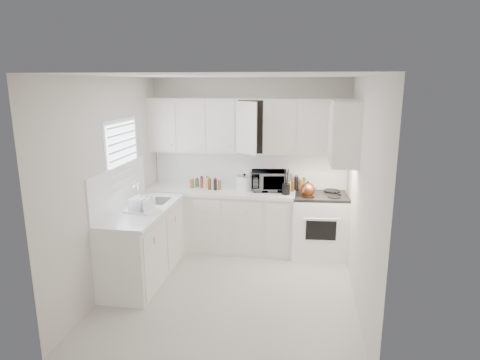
% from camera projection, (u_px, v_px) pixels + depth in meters
% --- Properties ---
extents(floor, '(3.20, 3.20, 0.00)m').
position_uv_depth(floor, '(231.00, 290.00, 5.15)').
color(floor, '#BDB6AD').
rests_on(floor, ground).
extents(ceiling, '(3.20, 3.20, 0.00)m').
position_uv_depth(ceiling, '(230.00, 76.00, 4.55)').
color(ceiling, white).
rests_on(ceiling, ground).
extents(wall_back, '(3.00, 0.00, 3.00)m').
position_uv_depth(wall_back, '(249.00, 164.00, 6.39)').
color(wall_back, beige).
rests_on(wall_back, ground).
extents(wall_front, '(3.00, 0.00, 3.00)m').
position_uv_depth(wall_front, '(195.00, 239.00, 3.31)').
color(wall_front, beige).
rests_on(wall_front, ground).
extents(wall_left, '(0.00, 3.20, 3.20)m').
position_uv_depth(wall_left, '(111.00, 185.00, 5.08)').
color(wall_left, beige).
rests_on(wall_left, ground).
extents(wall_right, '(0.00, 3.20, 3.20)m').
position_uv_depth(wall_right, '(362.00, 195.00, 4.62)').
color(wall_right, beige).
rests_on(wall_right, ground).
extents(window_blinds, '(0.06, 0.96, 1.06)m').
position_uv_depth(window_blinds, '(123.00, 160.00, 5.36)').
color(window_blinds, white).
rests_on(window_blinds, wall_left).
extents(lower_cabinets_back, '(2.22, 0.60, 0.90)m').
position_uv_depth(lower_cabinets_back, '(221.00, 221.00, 6.36)').
color(lower_cabinets_back, beige).
rests_on(lower_cabinets_back, floor).
extents(lower_cabinets_left, '(0.60, 1.60, 0.90)m').
position_uv_depth(lower_cabinets_left, '(144.00, 244.00, 5.42)').
color(lower_cabinets_left, beige).
rests_on(lower_cabinets_left, floor).
extents(countertop_back, '(2.24, 0.64, 0.05)m').
position_uv_depth(countertop_back, '(221.00, 191.00, 6.24)').
color(countertop_back, silver).
rests_on(countertop_back, lower_cabinets_back).
extents(countertop_left, '(0.64, 1.62, 0.05)m').
position_uv_depth(countertop_left, '(143.00, 210.00, 5.31)').
color(countertop_left, silver).
rests_on(countertop_left, lower_cabinets_left).
extents(backsplash_back, '(2.98, 0.02, 0.55)m').
position_uv_depth(backsplash_back, '(249.00, 169.00, 6.40)').
color(backsplash_back, silver).
rests_on(backsplash_back, wall_back).
extents(backsplash_left, '(0.02, 1.60, 0.55)m').
position_uv_depth(backsplash_left, '(119.00, 187.00, 5.29)').
color(backsplash_left, silver).
rests_on(backsplash_left, wall_left).
extents(upper_cabinets_back, '(3.00, 0.33, 0.80)m').
position_uv_depth(upper_cabinets_back, '(248.00, 153.00, 6.18)').
color(upper_cabinets_back, beige).
rests_on(upper_cabinets_back, wall_back).
extents(upper_cabinets_right, '(0.33, 0.90, 0.80)m').
position_uv_depth(upper_cabinets_right, '(342.00, 163.00, 5.39)').
color(upper_cabinets_right, beige).
rests_on(upper_cabinets_right, wall_right).
extents(sink, '(0.42, 0.38, 0.30)m').
position_uv_depth(sink, '(152.00, 192.00, 5.62)').
color(sink, gray).
rests_on(sink, countertop_left).
extents(stove, '(0.83, 0.70, 1.20)m').
position_uv_depth(stove, '(319.00, 216.00, 6.08)').
color(stove, white).
rests_on(stove, floor).
extents(tea_kettle, '(0.28, 0.25, 0.24)m').
position_uv_depth(tea_kettle, '(308.00, 189.00, 5.85)').
color(tea_kettle, brown).
rests_on(tea_kettle, stove).
extents(frying_pan, '(0.38, 0.46, 0.04)m').
position_uv_depth(frying_pan, '(332.00, 191.00, 6.12)').
color(frying_pan, black).
rests_on(frying_pan, stove).
extents(microwave, '(0.56, 0.37, 0.36)m').
position_uv_depth(microwave, '(269.00, 179.00, 6.15)').
color(microwave, gray).
rests_on(microwave, countertop_back).
extents(rice_cooker, '(0.28, 0.28, 0.25)m').
position_uv_depth(rice_cooker, '(244.00, 182.00, 6.19)').
color(rice_cooker, white).
rests_on(rice_cooker, countertop_back).
extents(paper_towel, '(0.12, 0.12, 0.27)m').
position_uv_depth(paper_towel, '(249.00, 179.00, 6.34)').
color(paper_towel, white).
rests_on(paper_towel, countertop_back).
extents(utensil_crock, '(0.15, 0.15, 0.38)m').
position_uv_depth(utensil_crock, '(286.00, 182.00, 5.91)').
color(utensil_crock, black).
rests_on(utensil_crock, countertop_back).
extents(dish_rack, '(0.42, 0.35, 0.21)m').
position_uv_depth(dish_rack, '(141.00, 204.00, 5.14)').
color(dish_rack, white).
rests_on(dish_rack, countertop_left).
extents(spice_left_0, '(0.06, 0.06, 0.13)m').
position_uv_depth(spice_left_0, '(193.00, 182.00, 6.41)').
color(spice_left_0, '#925B27').
rests_on(spice_left_0, countertop_back).
extents(spice_left_1, '(0.06, 0.06, 0.13)m').
position_uv_depth(spice_left_1, '(197.00, 184.00, 6.31)').
color(spice_left_1, '#297D34').
rests_on(spice_left_1, countertop_back).
extents(spice_left_2, '(0.06, 0.06, 0.13)m').
position_uv_depth(spice_left_2, '(203.00, 183.00, 6.39)').
color(spice_left_2, '#CA1A42').
rests_on(spice_left_2, countertop_back).
extents(spice_left_3, '(0.06, 0.06, 0.13)m').
position_uv_depth(spice_left_3, '(206.00, 184.00, 6.29)').
color(spice_left_3, yellow).
rests_on(spice_left_3, countertop_back).
extents(spice_left_4, '(0.06, 0.06, 0.13)m').
position_uv_depth(spice_left_4, '(212.00, 183.00, 6.37)').
color(spice_left_4, brown).
rests_on(spice_left_4, countertop_back).
extents(spice_left_5, '(0.06, 0.06, 0.13)m').
position_uv_depth(spice_left_5, '(216.00, 184.00, 6.27)').
color(spice_left_5, black).
rests_on(spice_left_5, countertop_back).
extents(spice_left_6, '(0.06, 0.06, 0.13)m').
position_uv_depth(spice_left_6, '(222.00, 183.00, 6.34)').
color(spice_left_6, '#925B27').
rests_on(spice_left_6, countertop_back).
extents(sauce_right_0, '(0.06, 0.06, 0.19)m').
position_uv_depth(sauce_right_0, '(286.00, 183.00, 6.22)').
color(sauce_right_0, '#CA1A42').
rests_on(sauce_right_0, countertop_back).
extents(sauce_right_1, '(0.06, 0.06, 0.19)m').
position_uv_depth(sauce_right_1, '(289.00, 184.00, 6.16)').
color(sauce_right_1, yellow).
rests_on(sauce_right_1, countertop_back).
extents(sauce_right_2, '(0.06, 0.06, 0.19)m').
position_uv_depth(sauce_right_2, '(293.00, 183.00, 6.21)').
color(sauce_right_2, brown).
rests_on(sauce_right_2, countertop_back).
extents(sauce_right_3, '(0.06, 0.06, 0.19)m').
position_uv_depth(sauce_right_3, '(297.00, 184.00, 6.14)').
color(sauce_right_3, black).
rests_on(sauce_right_3, countertop_back).
extents(sauce_right_4, '(0.06, 0.06, 0.19)m').
position_uv_depth(sauce_right_4, '(301.00, 184.00, 6.19)').
color(sauce_right_4, '#925B27').
rests_on(sauce_right_4, countertop_back).
extents(sauce_right_5, '(0.06, 0.06, 0.19)m').
position_uv_depth(sauce_right_5, '(304.00, 185.00, 6.12)').
color(sauce_right_5, '#297D34').
rests_on(sauce_right_5, countertop_back).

